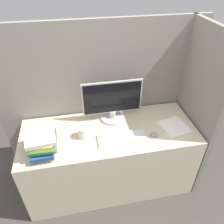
{
  "coord_description": "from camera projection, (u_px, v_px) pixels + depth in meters",
  "views": [
    {
      "loc": [
        -0.27,
        -1.18,
        2.08
      ],
      "look_at": [
        0.03,
        0.36,
        0.92
      ],
      "focal_mm": 35.0,
      "sensor_mm": 36.0,
      "label": 1
    }
  ],
  "objects": [
    {
      "name": "ground_plane",
      "position": [
        116.0,
        206.0,
        2.21
      ],
      "size": [
        12.0,
        12.0,
        0.0
      ],
      "primitive_type": "plane",
      "color": "#423D38"
    },
    {
      "name": "cubicle_panel_rear",
      "position": [
        103.0,
        101.0,
        2.27
      ],
      "size": [
        2.04,
        0.04,
        1.64
      ],
      "color": "gray",
      "rests_on": "ground_plane"
    },
    {
      "name": "cubicle_panel_right",
      "position": [
        194.0,
        111.0,
        2.14
      ],
      "size": [
        0.04,
        0.72,
        1.64
      ],
      "color": "gray",
      "rests_on": "ground_plane"
    },
    {
      "name": "desk",
      "position": [
        109.0,
        157.0,
        2.25
      ],
      "size": [
        1.64,
        0.66,
        0.73
      ],
      "color": "beige",
      "rests_on": "ground_plane"
    },
    {
      "name": "monitor",
      "position": [
        112.0,
        102.0,
        2.08
      ],
      "size": [
        0.57,
        0.23,
        0.41
      ],
      "color": "#B7B7BC",
      "rests_on": "desk"
    },
    {
      "name": "keyboard",
      "position": [
        122.0,
        138.0,
        1.94
      ],
      "size": [
        0.44,
        0.16,
        0.02
      ],
      "color": "silver",
      "rests_on": "desk"
    },
    {
      "name": "mouse",
      "position": [
        154.0,
        134.0,
        1.98
      ],
      "size": [
        0.07,
        0.05,
        0.03
      ],
      "color": "gray",
      "rests_on": "desk"
    },
    {
      "name": "coffee_cup",
      "position": [
        84.0,
        132.0,
        1.94
      ],
      "size": [
        0.1,
        0.1,
        0.11
      ],
      "color": "white",
      "rests_on": "desk"
    },
    {
      "name": "book_stack",
      "position": [
        42.0,
        143.0,
        1.78
      ],
      "size": [
        0.25,
        0.3,
        0.18
      ],
      "color": "#C6B78C",
      "rests_on": "desk"
    },
    {
      "name": "paper_pile",
      "position": [
        174.0,
        127.0,
        2.08
      ],
      "size": [
        0.27,
        0.29,
        0.01
      ],
      "color": "white",
      "rests_on": "desk"
    }
  ]
}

